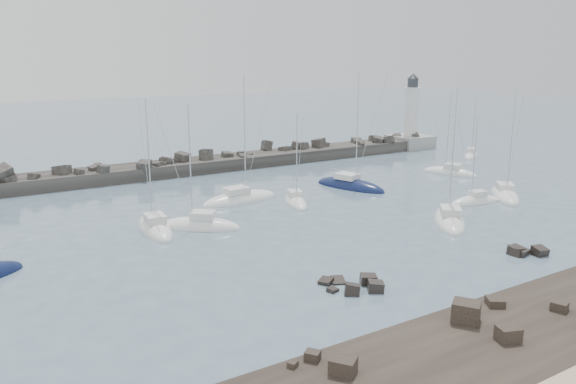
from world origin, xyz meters
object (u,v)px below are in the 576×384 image
(sailboat_4, at_px, (240,200))
(sailboat_12, at_px, (471,156))
(sailboat_7, at_px, (449,221))
(sailboat_11, at_px, (505,196))
(lighthouse, at_px, (410,131))
(sailboat_6, at_px, (295,202))
(sailboat_9, at_px, (475,202))
(sailboat_3, at_px, (155,229))
(sailboat_8, at_px, (350,187))
(sailboat_5, at_px, (200,227))
(sailboat_10, at_px, (450,173))

(sailboat_4, xyz_separation_m, sailboat_12, (47.94, 6.22, 0.01))
(sailboat_7, xyz_separation_m, sailboat_12, (33.38, 25.77, 0.00))
(sailboat_7, xyz_separation_m, sailboat_11, (14.26, 4.10, -0.01))
(lighthouse, bearing_deg, sailboat_4, -157.06)
(sailboat_6, bearing_deg, sailboat_9, -31.55)
(sailboat_3, height_order, sailboat_9, sailboat_3)
(sailboat_4, xyz_separation_m, sailboat_8, (15.71, -1.28, 0.00))
(sailboat_9, bearing_deg, sailboat_11, 0.41)
(sailboat_5, bearing_deg, sailboat_7, -27.51)
(sailboat_10, distance_m, sailboat_12, 16.44)
(sailboat_12, bearing_deg, sailboat_6, -166.13)
(lighthouse, distance_m, sailboat_12, 13.81)
(sailboat_3, xyz_separation_m, sailboat_6, (17.71, 1.59, -0.01))
(sailboat_4, distance_m, sailboat_6, 6.74)
(sailboat_7, bearing_deg, sailboat_10, 42.40)
(lighthouse, bearing_deg, sailboat_12, -83.21)
(sailboat_4, distance_m, sailboat_11, 32.70)
(lighthouse, distance_m, sailboat_3, 64.28)
(sailboat_9, relative_size, sailboat_11, 0.77)
(sailboat_3, relative_size, sailboat_11, 0.99)
(lighthouse, relative_size, sailboat_12, 1.30)
(sailboat_9, bearing_deg, sailboat_7, -155.06)
(sailboat_6, xyz_separation_m, sailboat_11, (23.67, -11.10, 0.00))
(sailboat_4, xyz_separation_m, sailboat_5, (-8.44, -7.57, 0.01))
(lighthouse, xyz_separation_m, sailboat_3, (-58.91, -25.56, -2.94))
(sailboat_11, bearing_deg, lighthouse, 63.45)
(sailboat_5, distance_m, sailboat_8, 24.95)
(sailboat_12, bearing_deg, sailboat_10, -149.82)
(sailboat_3, bearing_deg, lighthouse, 23.45)
(sailboat_6, height_order, sailboat_7, sailboat_7)
(sailboat_12, bearing_deg, sailboat_8, -166.91)
(sailboat_6, xyz_separation_m, sailboat_9, (18.14, -11.14, 0.00))
(sailboat_7, height_order, sailboat_10, sailboat_7)
(sailboat_3, xyz_separation_m, sailboat_10, (46.29, 3.89, -0.01))
(sailboat_5, xyz_separation_m, sailboat_7, (23.00, -11.98, -0.00))
(sailboat_6, xyz_separation_m, sailboat_12, (42.79, 10.57, 0.01))
(lighthouse, bearing_deg, sailboat_5, -153.60)
(sailboat_4, height_order, sailboat_6, sailboat_4)
(sailboat_3, bearing_deg, sailboat_6, 5.13)
(sailboat_4, distance_m, sailboat_5, 11.34)
(sailboat_5, bearing_deg, sailboat_10, 7.46)
(lighthouse, relative_size, sailboat_8, 0.89)
(sailboat_7, bearing_deg, sailboat_9, 24.94)
(sailboat_7, bearing_deg, sailboat_8, 86.40)
(sailboat_3, relative_size, sailboat_5, 1.04)
(sailboat_12, bearing_deg, sailboat_7, -142.33)
(sailboat_3, height_order, sailboat_4, sailboat_4)
(sailboat_3, xyz_separation_m, sailboat_5, (4.13, -1.63, 0.00))
(sailboat_9, bearing_deg, sailboat_3, 165.09)
(sailboat_5, relative_size, sailboat_9, 1.23)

